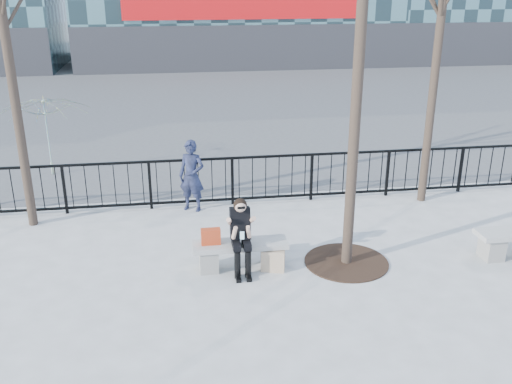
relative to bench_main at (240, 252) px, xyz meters
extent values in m
plane|color=gray|center=(0.00, 0.00, -0.30)|extent=(120.00, 120.00, 0.00)
cube|color=#474747|center=(0.00, 15.00, -0.30)|extent=(60.00, 23.00, 0.01)
cube|color=black|center=(0.00, 3.00, 0.78)|extent=(14.00, 0.05, 0.05)
cube|color=black|center=(0.00, 3.00, -0.18)|extent=(14.00, 0.05, 0.05)
cube|color=#2D2D30|center=(3.00, 21.96, 0.90)|extent=(18.00, 0.08, 2.40)
cube|color=#B50C0E|center=(3.00, 21.90, 2.90)|extent=(12.60, 0.12, 1.00)
cylinder|color=black|center=(1.90, -0.10, 3.45)|extent=(0.18, 0.18, 7.50)
cylinder|color=black|center=(-4.00, 2.50, 2.95)|extent=(0.18, 0.18, 6.50)
cylinder|color=black|center=(4.50, 2.60, 3.20)|extent=(0.18, 0.18, 7.00)
cylinder|color=black|center=(1.90, -0.10, -0.29)|extent=(1.50, 1.50, 0.02)
cube|color=slate|center=(-0.55, 0.00, -0.10)|extent=(0.32, 0.38, 0.40)
cube|color=slate|center=(0.55, 0.00, -0.10)|extent=(0.32, 0.38, 0.40)
cube|color=gray|center=(0.00, 0.00, 0.14)|extent=(1.65, 0.46, 0.09)
cube|color=slate|center=(4.55, -0.31, -0.09)|extent=(0.34, 0.40, 0.42)
cube|color=#B73616|center=(-0.50, 0.02, 0.33)|extent=(0.33, 0.16, 0.27)
cube|color=beige|center=(0.54, -0.21, -0.11)|extent=(0.43, 0.25, 0.38)
imported|color=black|center=(-0.70, 2.80, 0.48)|extent=(0.68, 0.58, 1.57)
imported|color=gold|center=(-4.17, 5.66, 0.72)|extent=(2.49, 2.53, 2.05)
camera|label=1|loc=(-1.05, -8.85, 4.50)|focal=40.00mm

